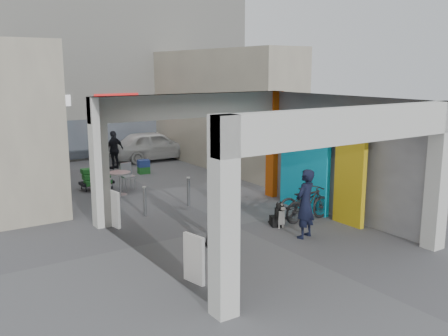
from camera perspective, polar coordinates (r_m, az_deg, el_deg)
ground at (r=13.70m, az=1.19°, el=-6.64°), size 90.00×90.00×0.00m
arcade_canopy at (r=12.84m, az=5.30°, el=2.66°), size 6.40×6.45×6.40m
far_building at (r=25.78m, az=-17.11°, el=10.33°), size 18.00×4.08×8.00m
plaza_bldg_right at (r=21.83m, az=-0.32°, el=6.81°), size 2.00×9.00×5.00m
bollard_left at (r=14.68m, az=-9.05°, el=-3.80°), size 0.09×0.09×0.86m
bollard_center at (r=15.54m, az=-4.09°, el=-2.75°), size 0.09×0.09×0.90m
bollard_right at (r=16.35m, az=0.64°, el=-2.08°), size 0.09×0.09×0.87m
advert_board_near at (r=10.11m, az=-3.43°, el=-10.28°), size 0.19×0.55×1.00m
advert_board_far at (r=13.83m, az=-12.50°, el=-4.55°), size 0.18×0.56×1.00m
cafe_set at (r=17.46m, az=-12.55°, el=-1.81°), size 1.58×1.27×0.95m
produce_stand at (r=18.28m, az=-14.35°, el=-1.44°), size 1.13×0.61×0.74m
crate_stack at (r=20.59m, az=-9.17°, el=0.14°), size 0.49×0.40×0.56m
border_collie at (r=13.63m, az=6.18°, el=-5.53°), size 0.27×0.52×0.72m
man_with_dog at (r=12.72m, az=9.26°, el=-4.05°), size 0.74×0.59×1.77m
man_back_turned at (r=12.06m, az=-0.25°, el=-4.50°), size 1.00×0.83×1.88m
man_elderly at (r=15.63m, az=0.49°, el=-1.35°), size 0.91×0.77×1.59m
man_crates at (r=21.69m, az=-12.43°, el=2.03°), size 1.04×0.71×1.63m
bicycle_front at (r=14.62m, az=9.26°, el=-3.61°), size 1.92×0.81×0.99m
bicycle_rear at (r=14.20m, az=9.62°, el=-4.05°), size 1.67×0.50×1.00m
white_van at (r=23.51m, az=-8.05°, el=2.59°), size 4.15×1.87×1.38m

